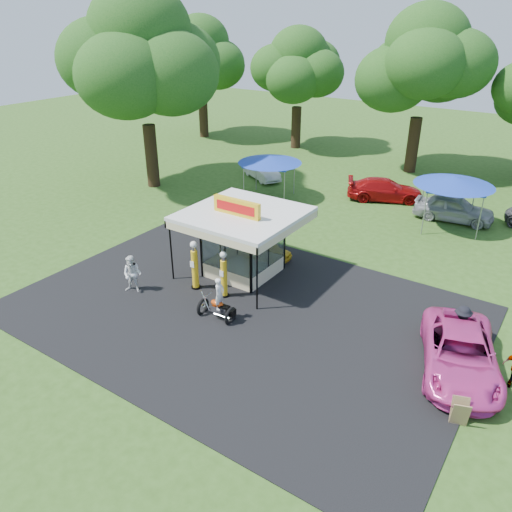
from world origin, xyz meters
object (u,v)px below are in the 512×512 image
object	(u,v)px
tent_west	(270,159)
spectator_west	(132,274)
pink_sedan	(460,354)
gas_station_kiosk	(243,242)
bg_car_b	(385,190)
spectator_east_a	(461,327)
motorcycle	(219,303)
bg_car_c	(454,208)
tent_east	(454,181)
gas_pump_left	(195,266)
a_frame_sign	(460,413)
gas_pump_right	(224,275)
bg_car_a	(262,171)
kiosk_car	(267,249)

from	to	relation	value
tent_west	spectator_west	bearing A→B (deg)	-82.94
pink_sedan	spectator_west	world-z (taller)	spectator_west
gas_station_kiosk	bg_car_b	distance (m)	14.88
spectator_east_a	motorcycle	bearing A→B (deg)	4.92
spectator_west	bg_car_c	distance (m)	20.70
motorcycle	tent_east	xyz separation A→B (m)	(5.42, 16.18, 2.19)
pink_sedan	bg_car_b	world-z (taller)	pink_sedan
gas_pump_left	a_frame_sign	world-z (taller)	gas_pump_left
gas_pump_left	gas_pump_right	distance (m)	1.63
gas_pump_right	pink_sedan	world-z (taller)	gas_pump_right
bg_car_a	tent_west	world-z (taller)	tent_west
gas_station_kiosk	pink_sedan	bearing A→B (deg)	-9.34
gas_pump_left	a_frame_sign	size ratio (longest dim) A/B	2.57
motorcycle	bg_car_c	size ratio (longest dim) A/B	0.43
gas_pump_right	tent_east	distance (m)	15.98
gas_station_kiosk	pink_sedan	world-z (taller)	gas_station_kiosk
spectator_east_a	a_frame_sign	bearing A→B (deg)	87.10
gas_station_kiosk	bg_car_b	xyz separation A→B (m)	(1.90, 14.73, -1.02)
tent_west	tent_east	xyz separation A→B (m)	(12.14, 1.63, 0.15)
gas_station_kiosk	tent_east	world-z (taller)	gas_station_kiosk
spectator_west	tent_east	size ratio (longest dim) A/B	0.40
spectator_west	spectator_east_a	bearing A→B (deg)	-5.89
a_frame_sign	bg_car_a	world-z (taller)	bg_car_a
gas_pump_left	motorcycle	xyz separation A→B (m)	(2.58, -1.49, -0.40)
a_frame_sign	bg_car_b	world-z (taller)	bg_car_b
a_frame_sign	bg_car_c	distance (m)	18.76
pink_sedan	gas_pump_left	bearing A→B (deg)	164.97
bg_car_a	motorcycle	bearing A→B (deg)	-122.64
motorcycle	a_frame_sign	size ratio (longest dim) A/B	2.13
a_frame_sign	spectator_west	world-z (taller)	spectator_west
kiosk_car	bg_car_a	world-z (taller)	bg_car_a
pink_sedan	tent_east	bearing A→B (deg)	88.14
gas_station_kiosk	spectator_east_a	distance (m)	10.84
gas_station_kiosk	bg_car_c	world-z (taller)	gas_station_kiosk
bg_car_c	gas_station_kiosk	bearing A→B (deg)	146.70
gas_pump_right	spectator_east_a	distance (m)	10.40
bg_car_b	kiosk_car	bearing A→B (deg)	146.63
spectator_west	bg_car_c	world-z (taller)	spectator_west
bg_car_b	tent_east	bearing A→B (deg)	-142.06
a_frame_sign	bg_car_a	bearing A→B (deg)	117.89
bg_car_a	bg_car_c	size ratio (longest dim) A/B	0.84
gas_pump_right	bg_car_a	distance (m)	18.61
a_frame_sign	kiosk_car	world-z (taller)	a_frame_sign
gas_pump_right	motorcycle	world-z (taller)	gas_pump_right
motorcycle	bg_car_b	size ratio (longest dim) A/B	0.40
gas_station_kiosk	spectator_east_a	bearing A→B (deg)	-1.61
gas_pump_right	bg_car_c	bearing A→B (deg)	68.14
bg_car_a	bg_car_b	distance (m)	10.06
bg_car_a	kiosk_car	bearing A→B (deg)	-116.24
pink_sedan	bg_car_a	world-z (taller)	pink_sedan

